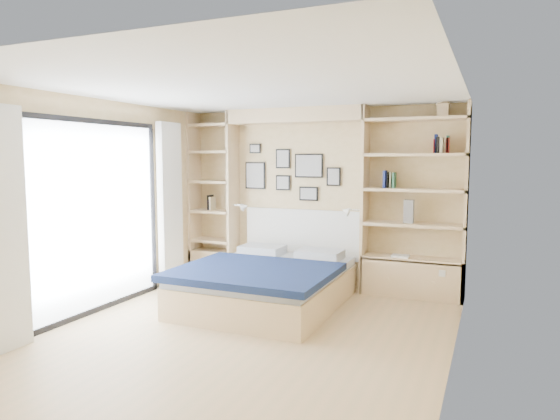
% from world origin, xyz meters
% --- Properties ---
extents(ground, '(4.50, 4.50, 0.00)m').
position_xyz_m(ground, '(0.00, 0.00, 0.00)').
color(ground, tan).
rests_on(ground, ground).
extents(room_shell, '(4.50, 4.50, 4.50)m').
position_xyz_m(room_shell, '(-0.39, 1.52, 1.08)').
color(room_shell, '#DDBE8B').
rests_on(room_shell, ground).
extents(bed, '(1.80, 2.37, 1.07)m').
position_xyz_m(bed, '(-0.23, 0.99, 0.28)').
color(bed, beige).
rests_on(bed, ground).
extents(photo_gallery, '(1.48, 0.02, 0.82)m').
position_xyz_m(photo_gallery, '(-0.45, 2.22, 1.60)').
color(photo_gallery, black).
rests_on(photo_gallery, ground).
extents(reading_lamps, '(1.92, 0.12, 0.15)m').
position_xyz_m(reading_lamps, '(-0.30, 2.00, 1.10)').
color(reading_lamps, silver).
rests_on(reading_lamps, ground).
extents(shelf_decor, '(3.47, 0.23, 2.03)m').
position_xyz_m(shelf_decor, '(1.09, 2.07, 1.70)').
color(shelf_decor, navy).
rests_on(shelf_decor, ground).
extents(deck, '(3.20, 4.00, 0.05)m').
position_xyz_m(deck, '(-3.60, 0.00, 0.00)').
color(deck, '#746955').
rests_on(deck, ground).
extents(deck_chair, '(0.60, 0.84, 0.78)m').
position_xyz_m(deck_chair, '(-3.44, 1.22, 0.37)').
color(deck_chair, tan).
rests_on(deck_chair, ground).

